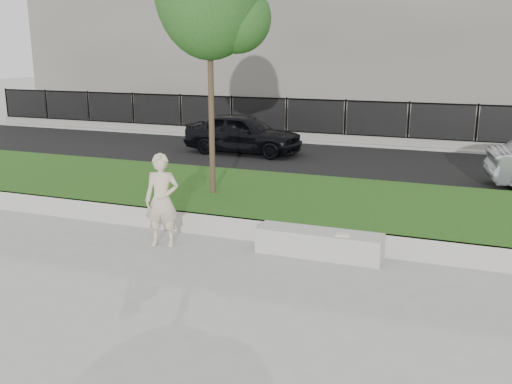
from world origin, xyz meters
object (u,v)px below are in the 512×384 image
at_px(book, 343,235).
at_px(man, 162,200).
at_px(stone_bench, 319,243).
at_px(car_dark, 243,133).

bearing_deg(book, man, 179.00).
distance_m(stone_bench, book, 0.48).
bearing_deg(book, stone_bench, 159.61).
relative_size(man, car_dark, 0.43).
xyz_separation_m(man, book, (3.12, 0.39, -0.38)).
bearing_deg(stone_bench, man, -169.99).
distance_m(man, book, 3.17).
relative_size(book, car_dark, 0.06).
bearing_deg(book, car_dark, 113.65).
bearing_deg(car_dark, stone_bench, -147.35).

